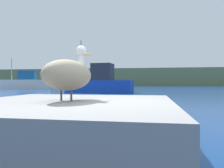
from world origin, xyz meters
The scene contains 6 objects.
ground_plane centered at (0.00, 0.00, 0.00)m, with size 260.00×260.00×0.00m, color navy.
hillside_backdrop centered at (0.00, 69.36, 2.63)m, with size 140.00×15.08×5.26m, color #6B7A51.
pier_dock centered at (-0.81, -0.08, 0.39)m, with size 3.00×3.14×0.78m, color gray.
pelican centered at (-0.81, -0.06, 1.16)m, with size 0.73×1.30×0.86m.
fishing_boat_white centered at (-19.09, 28.84, 1.04)m, with size 7.57×3.85×4.76m.
fishing_boat_blue centered at (-4.73, 18.93, 1.01)m, with size 6.97×2.79×5.44m.
Camera 1 is at (0.38, -3.13, 1.05)m, focal length 35.26 mm.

